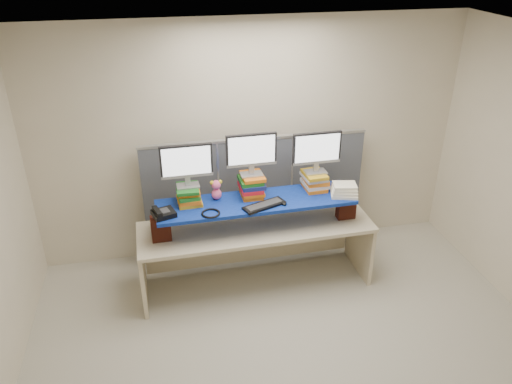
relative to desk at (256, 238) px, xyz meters
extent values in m
cube|color=beige|center=(0.12, -1.17, 0.79)|extent=(5.00, 4.00, 2.80)
cube|color=beige|center=(0.12, -1.17, -0.61)|extent=(5.00, 4.00, 0.01)
cube|color=silver|center=(0.12, -1.17, 2.19)|extent=(5.00, 4.00, 0.01)
cube|color=#444750|center=(-0.75, 0.61, 0.14)|extent=(0.85, 0.05, 1.50)
cube|color=#444750|center=(0.12, 0.61, 0.14)|extent=(0.85, 0.05, 1.50)
cube|color=#444750|center=(0.99, 0.61, 0.14)|extent=(0.85, 0.05, 1.50)
cube|color=#B9BCC1|center=(0.12, 0.61, 0.91)|extent=(2.60, 0.06, 0.03)
cube|color=white|center=(-0.83, 0.58, 0.69)|extent=(0.20, 0.00, 0.16)
cube|color=white|center=(-0.03, 0.58, 0.69)|extent=(0.20, 0.00, 0.16)
cube|color=white|center=(0.22, 0.58, 0.69)|extent=(0.20, 0.00, 0.16)
cube|color=white|center=(1.02, 0.58, 0.69)|extent=(0.20, 0.00, 0.16)
cube|color=beige|center=(0.00, 0.00, 0.13)|extent=(2.52, 0.78, 0.04)
cube|color=beige|center=(-1.23, -0.02, -0.25)|extent=(0.05, 0.68, 0.72)
cube|color=beige|center=(1.23, 0.02, -0.25)|extent=(0.05, 0.68, 0.72)
cube|color=maroon|center=(-1.00, -0.07, 0.29)|extent=(0.20, 0.11, 0.27)
cube|color=maroon|center=(1.00, -0.03, 0.29)|extent=(0.20, 0.11, 0.27)
cube|color=navy|center=(0.00, 0.00, 0.44)|extent=(2.08, 0.55, 0.04)
cube|color=gold|center=(-0.68, 0.11, 0.48)|extent=(0.26, 0.31, 0.04)
cube|color=orange|center=(-0.67, 0.10, 0.52)|extent=(0.23, 0.29, 0.04)
cube|color=#1B661D|center=(-0.69, 0.10, 0.56)|extent=(0.23, 0.30, 0.04)
cube|color=orange|center=(-0.68, 0.12, 0.60)|extent=(0.22, 0.28, 0.03)
cube|color=#1B661D|center=(-0.69, 0.10, 0.63)|extent=(0.23, 0.29, 0.03)
cube|color=orange|center=(-0.03, 0.12, 0.48)|extent=(0.22, 0.28, 0.04)
cube|color=orange|center=(-0.02, 0.12, 0.52)|extent=(0.24, 0.30, 0.03)
cube|color=red|center=(-0.03, 0.12, 0.56)|extent=(0.23, 0.30, 0.04)
cube|color=navy|center=(-0.02, 0.12, 0.60)|extent=(0.24, 0.29, 0.04)
cube|color=#1B661D|center=(-0.03, 0.12, 0.64)|extent=(0.24, 0.27, 0.04)
cube|color=orange|center=(-0.01, 0.12, 0.68)|extent=(0.24, 0.29, 0.04)
cube|color=orange|center=(0.68, 0.13, 0.48)|extent=(0.23, 0.28, 0.04)
cube|color=beige|center=(0.68, 0.14, 0.52)|extent=(0.26, 0.30, 0.04)
cube|color=orange|center=(0.69, 0.14, 0.56)|extent=(0.23, 0.27, 0.05)
cube|color=beige|center=(0.67, 0.14, 0.61)|extent=(0.25, 0.30, 0.04)
cube|color=gold|center=(0.67, 0.12, 0.64)|extent=(0.24, 0.30, 0.03)
cube|color=#A2A2A7|center=(-0.69, 0.11, 0.65)|extent=(0.23, 0.15, 0.02)
cube|color=#A2A2A7|center=(-0.69, 0.11, 0.71)|extent=(0.05, 0.04, 0.09)
cube|color=black|center=(-0.69, 0.11, 0.93)|extent=(0.52, 0.05, 0.35)
cube|color=white|center=(-0.69, 0.09, 0.93)|extent=(0.48, 0.01, 0.30)
cube|color=#A2A2A7|center=(-0.02, 0.12, 0.71)|extent=(0.23, 0.15, 0.02)
cube|color=#A2A2A7|center=(-0.02, 0.12, 0.77)|extent=(0.05, 0.04, 0.09)
cube|color=black|center=(-0.02, 0.12, 0.98)|extent=(0.52, 0.05, 0.35)
cube|color=white|center=(-0.02, 0.10, 0.98)|extent=(0.48, 0.01, 0.30)
cube|color=#A2A2A7|center=(0.68, 0.13, 0.67)|extent=(0.23, 0.15, 0.02)
cube|color=#A2A2A7|center=(0.68, 0.13, 0.72)|extent=(0.05, 0.04, 0.09)
cube|color=black|center=(0.68, 0.13, 0.94)|extent=(0.52, 0.05, 0.35)
cube|color=white|center=(0.68, 0.11, 0.94)|extent=(0.48, 0.01, 0.30)
cube|color=black|center=(0.06, -0.14, 0.47)|extent=(0.47, 0.30, 0.03)
cube|color=#2A2A2D|center=(0.06, -0.14, 0.49)|extent=(0.40, 0.23, 0.00)
ellipsoid|color=black|center=(0.26, -0.13, 0.48)|extent=(0.06, 0.10, 0.03)
cube|color=black|center=(-0.95, -0.12, 0.49)|extent=(0.26, 0.24, 0.05)
cube|color=#2A2A2D|center=(-0.95, -0.12, 0.52)|extent=(0.13, 0.13, 0.01)
cube|color=black|center=(-1.01, -0.14, 0.53)|extent=(0.10, 0.20, 0.04)
torus|color=black|center=(-0.50, -0.18, 0.47)|extent=(0.19, 0.19, 0.02)
ellipsoid|color=#FF6193|center=(-0.40, 0.11, 0.52)|extent=(0.11, 0.10, 0.12)
sphere|color=#FF6193|center=(-0.40, 0.11, 0.63)|extent=(0.10, 0.10, 0.10)
sphere|color=yellow|center=(-0.44, 0.11, 0.66)|extent=(0.04, 0.04, 0.04)
sphere|color=yellow|center=(-0.35, 0.11, 0.66)|extent=(0.04, 0.04, 0.04)
cube|color=white|center=(0.94, -0.08, 0.48)|extent=(0.32, 0.28, 0.03)
cube|color=white|center=(0.94, -0.08, 0.51)|extent=(0.31, 0.27, 0.03)
cube|color=white|center=(0.94, -0.08, 0.54)|extent=(0.29, 0.25, 0.03)
cube|color=white|center=(0.94, -0.08, 0.58)|extent=(0.28, 0.24, 0.03)
camera|label=1|loc=(-0.95, -4.47, 2.94)|focal=35.00mm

